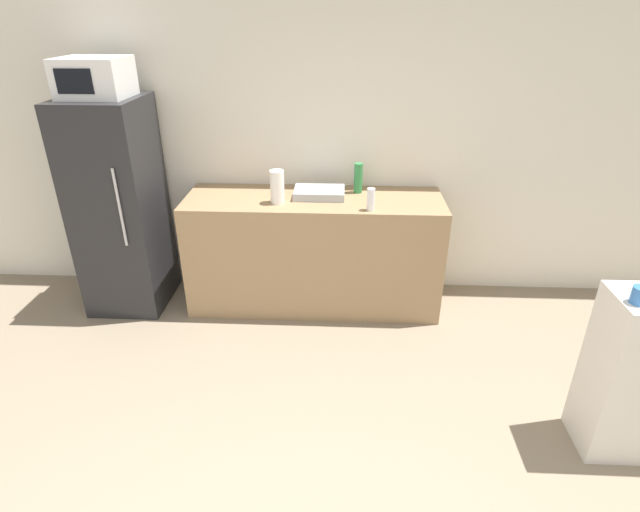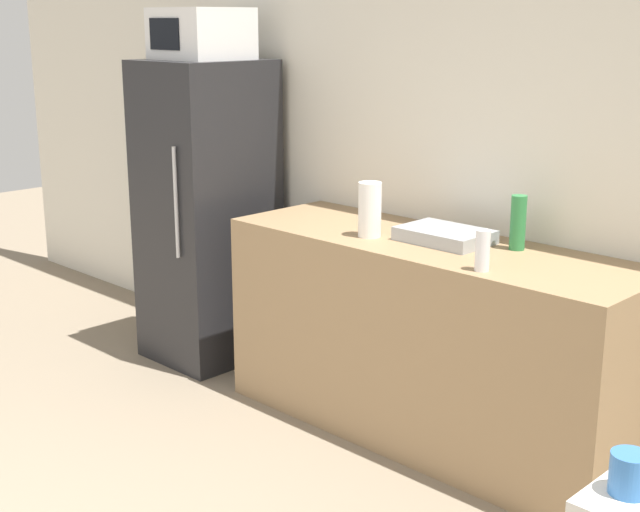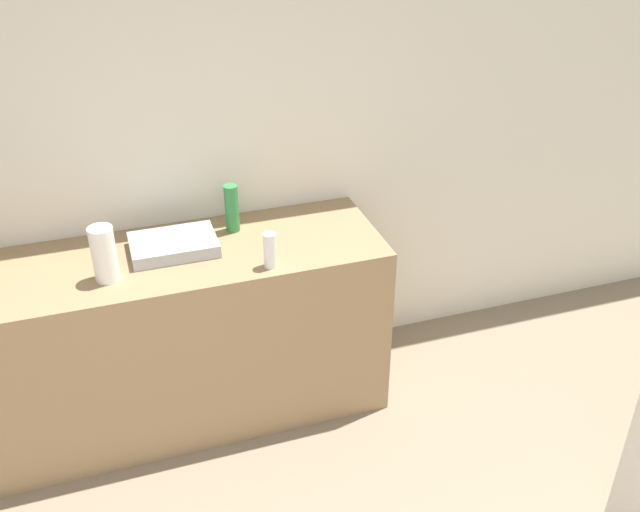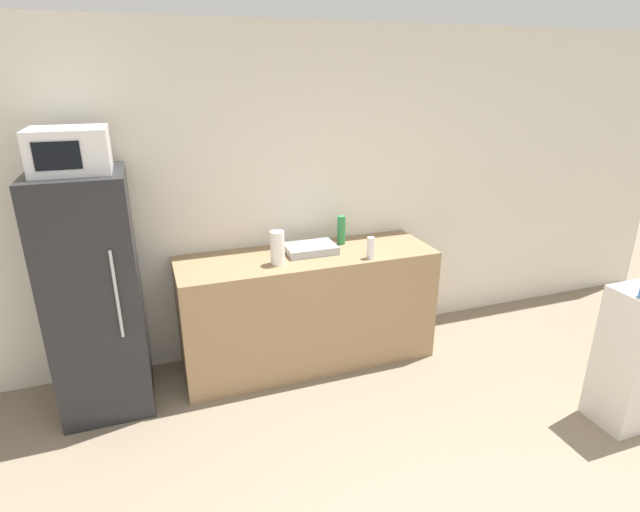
# 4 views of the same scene
# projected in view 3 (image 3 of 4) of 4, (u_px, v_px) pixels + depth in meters

# --- Properties ---
(wall_back) EXTENTS (8.00, 0.06, 2.60)m
(wall_back) POSITION_uv_depth(u_px,v_px,m) (133.00, 152.00, 3.30)
(wall_back) COLOR silver
(wall_back) RESTS_ON ground_plane
(counter) EXTENTS (2.00, 0.64, 0.92)m
(counter) POSITION_uv_depth(u_px,v_px,m) (177.00, 338.00, 3.46)
(counter) COLOR #937551
(counter) RESTS_ON ground_plane
(sink_basin) EXTENTS (0.39, 0.27, 0.06)m
(sink_basin) POSITION_uv_depth(u_px,v_px,m) (174.00, 245.00, 3.26)
(sink_basin) COLOR #9EA3A8
(sink_basin) RESTS_ON counter
(bottle_tall) EXTENTS (0.07, 0.07, 0.24)m
(bottle_tall) POSITION_uv_depth(u_px,v_px,m) (232.00, 208.00, 3.38)
(bottle_tall) COLOR #2D7F42
(bottle_tall) RESTS_ON counter
(bottle_short) EXTENTS (0.06, 0.06, 0.16)m
(bottle_short) POSITION_uv_depth(u_px,v_px,m) (270.00, 250.00, 3.11)
(bottle_short) COLOR silver
(bottle_short) RESTS_ON counter
(paper_towel_roll) EXTENTS (0.10, 0.10, 0.25)m
(paper_towel_roll) POSITION_uv_depth(u_px,v_px,m) (104.00, 254.00, 3.00)
(paper_towel_roll) COLOR white
(paper_towel_roll) RESTS_ON counter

